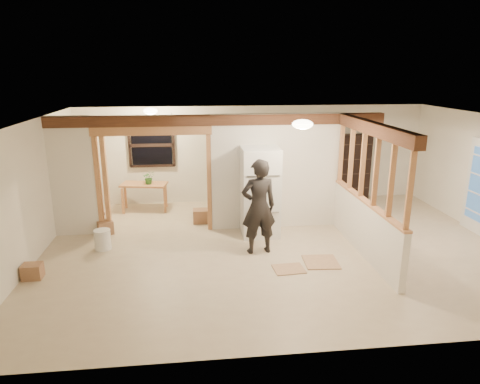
{
  "coord_description": "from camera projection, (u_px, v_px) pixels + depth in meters",
  "views": [
    {
      "loc": [
        -1.59,
        -7.67,
        3.37
      ],
      "look_at": [
        -0.67,
        0.4,
        1.05
      ],
      "focal_mm": 32.0,
      "sensor_mm": 36.0,
      "label": 1
    }
  ],
  "objects": [
    {
      "name": "floor",
      "position": [
        276.0,
        248.0,
        8.43
      ],
      "size": [
        9.0,
        6.5,
        0.01
      ],
      "primitive_type": "cube",
      "color": "beige",
      "rests_on": "ground"
    },
    {
      "name": "ceiling",
      "position": [
        279.0,
        120.0,
        7.74
      ],
      "size": [
        9.0,
        6.5,
        0.01
      ],
      "primitive_type": "cube",
      "color": "white"
    },
    {
      "name": "wall_back",
      "position": [
        253.0,
        154.0,
        11.18
      ],
      "size": [
        9.0,
        0.01,
        2.5
      ],
      "primitive_type": "cube",
      "color": "white",
      "rests_on": "floor"
    },
    {
      "name": "wall_front",
      "position": [
        333.0,
        259.0,
        4.98
      ],
      "size": [
        9.0,
        0.01,
        2.5
      ],
      "primitive_type": "cube",
      "color": "white",
      "rests_on": "floor"
    },
    {
      "name": "wall_left",
      "position": [
        29.0,
        194.0,
        7.59
      ],
      "size": [
        0.01,
        6.5,
        2.5
      ],
      "primitive_type": "cube",
      "color": "white",
      "rests_on": "floor"
    },
    {
      "name": "partition_left_stub",
      "position": [
        73.0,
        177.0,
        8.79
      ],
      "size": [
        0.9,
        0.12,
        2.5
      ],
      "primitive_type": "cube",
      "color": "silver",
      "rests_on": "floor"
    },
    {
      "name": "partition_center",
      "position": [
        276.0,
        172.0,
        9.25
      ],
      "size": [
        2.8,
        0.12,
        2.5
      ],
      "primitive_type": "cube",
      "color": "silver",
      "rests_on": "floor"
    },
    {
      "name": "doorway_frame",
      "position": [
        155.0,
        182.0,
        9.01
      ],
      "size": [
        2.46,
        0.14,
        2.2
      ],
      "primitive_type": "cube",
      "color": "tan",
      "rests_on": "floor"
    },
    {
      "name": "header_beam_back",
      "position": [
        220.0,
        120.0,
        8.81
      ],
      "size": [
        7.0,
        0.18,
        0.22
      ],
      "primitive_type": "cube",
      "color": "#55301D",
      "rests_on": "ceiling"
    },
    {
      "name": "header_beam_right",
      "position": [
        373.0,
        128.0,
        7.56
      ],
      "size": [
        0.18,
        3.3,
        0.22
      ],
      "primitive_type": "cube",
      "color": "#55301D",
      "rests_on": "ceiling"
    },
    {
      "name": "pony_wall",
      "position": [
        364.0,
        228.0,
        8.08
      ],
      "size": [
        0.12,
        3.2,
        1.0
      ],
      "primitive_type": "cube",
      "color": "silver",
      "rests_on": "floor"
    },
    {
      "name": "stud_partition",
      "position": [
        369.0,
        168.0,
        7.76
      ],
      "size": [
        0.14,
        3.2,
        1.32
      ],
      "primitive_type": "cube",
      "color": "tan",
      "rests_on": "pony_wall"
    },
    {
      "name": "window_back",
      "position": [
        152.0,
        145.0,
        10.74
      ],
      "size": [
        1.12,
        0.1,
        1.1
      ],
      "primitive_type": "cube",
      "color": "black",
      "rests_on": "wall_back"
    },
    {
      "name": "french_door",
      "position": [
        480.0,
        187.0,
        9.01
      ],
      "size": [
        0.12,
        0.86,
        2.0
      ],
      "primitive_type": "cube",
      "color": "white",
      "rests_on": "floor"
    },
    {
      "name": "ceiling_dome_main",
      "position": [
        303.0,
        124.0,
        7.3
      ],
      "size": [
        0.36,
        0.36,
        0.16
      ],
      "primitive_type": "ellipsoid",
      "color": "#FFEABF",
      "rests_on": "ceiling"
    },
    {
      "name": "ceiling_dome_util",
      "position": [
        150.0,
        111.0,
        9.67
      ],
      "size": [
        0.32,
        0.32,
        0.14
      ],
      "primitive_type": "ellipsoid",
      "color": "#FFEABF",
      "rests_on": "ceiling"
    },
    {
      "name": "hanging_bulb",
      "position": [
        172.0,
        128.0,
        9.14
      ],
      "size": [
        0.07,
        0.07,
        0.07
      ],
      "primitive_type": "ellipsoid",
      "color": "#FFD88C",
      "rests_on": "ceiling"
    },
    {
      "name": "refrigerator",
      "position": [
        260.0,
        192.0,
        8.88
      ],
      "size": [
        0.77,
        0.74,
        1.86
      ],
      "primitive_type": "cube",
      "color": "silver",
      "rests_on": "floor"
    },
    {
      "name": "woman",
      "position": [
        259.0,
        207.0,
        7.98
      ],
      "size": [
        0.72,
        0.52,
        1.82
      ],
      "primitive_type": "imported",
      "rotation": [
        0.0,
        0.0,
        3.27
      ],
      "color": "#282425",
      "rests_on": "floor"
    },
    {
      "name": "work_table",
      "position": [
        145.0,
        197.0,
        10.59
      ],
      "size": [
        1.18,
        0.74,
        0.69
      ],
      "primitive_type": "cube",
      "rotation": [
        0.0,
        0.0,
        -0.18
      ],
      "color": "tan",
      "rests_on": "floor"
    },
    {
      "name": "potted_plant",
      "position": [
        149.0,
        178.0,
        10.41
      ],
      "size": [
        0.35,
        0.32,
        0.32
      ],
      "primitive_type": "imported",
      "rotation": [
        0.0,
        0.0,
        0.3
      ],
      "color": "#2D5423",
      "rests_on": "work_table"
    },
    {
      "name": "shop_vac",
      "position": [
        95.0,
        205.0,
        10.21
      ],
      "size": [
        0.53,
        0.53,
        0.55
      ],
      "primitive_type": "cylinder",
      "rotation": [
        0.0,
        0.0,
        0.3
      ],
      "color": "#9E090E",
      "rests_on": "floor"
    },
    {
      "name": "bookshelf",
      "position": [
        353.0,
        167.0,
        11.37
      ],
      "size": [
        0.88,
        0.29,
        1.76
      ],
      "primitive_type": "cube",
      "color": "black",
      "rests_on": "floor"
    },
    {
      "name": "bucket",
      "position": [
        103.0,
        240.0,
        8.3
      ],
      "size": [
        0.34,
        0.34,
        0.4
      ],
      "primitive_type": "cylinder",
      "rotation": [
        0.0,
        0.0,
        -0.09
      ],
      "color": "white",
      "rests_on": "floor"
    },
    {
      "name": "box_util_a",
      "position": [
        201.0,
        216.0,
        9.79
      ],
      "size": [
        0.36,
        0.31,
        0.31
      ],
      "primitive_type": "cube",
      "rotation": [
        0.0,
        0.0,
        -0.01
      ],
      "color": "#9A6A4A",
      "rests_on": "floor"
    },
    {
      "name": "box_util_b",
      "position": [
        105.0,
        227.0,
        9.11
      ],
      "size": [
        0.41,
        0.41,
        0.29
      ],
      "primitive_type": "cube",
      "rotation": [
        0.0,
        0.0,
        0.43
      ],
      "color": "#9A6A4A",
      "rests_on": "floor"
    },
    {
      "name": "box_front",
      "position": [
        32.0,
        271.0,
        7.15
      ],
      "size": [
        0.32,
        0.26,
        0.26
      ],
      "primitive_type": "cube",
      "rotation": [
        0.0,
        0.0,
        0.02
      ],
      "color": "#9A6A4A",
      "rests_on": "floor"
    },
    {
      "name": "floor_panel_near",
      "position": [
        321.0,
        262.0,
        7.77
      ],
      "size": [
        0.64,
        0.64,
        0.02
      ],
      "primitive_type": "cube",
      "rotation": [
        0.0,
        0.0,
        -0.06
      ],
      "color": "tan",
      "rests_on": "floor"
    },
    {
      "name": "floor_panel_far",
      "position": [
        289.0,
        269.0,
        7.5
      ],
      "size": [
        0.56,
        0.46,
        0.02
      ],
      "primitive_type": "cube",
      "rotation": [
        0.0,
        0.0,
        0.07
      ],
      "color": "tan",
      "rests_on": "floor"
    }
  ]
}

